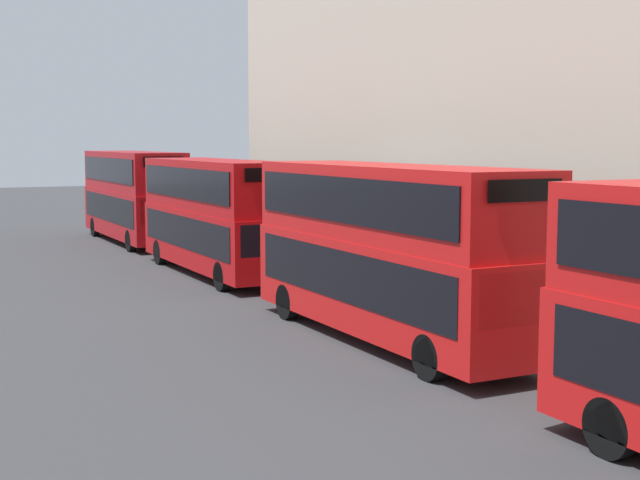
{
  "coord_description": "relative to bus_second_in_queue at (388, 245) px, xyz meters",
  "views": [
    {
      "loc": [
        -9.77,
        -0.27,
        5.03
      ],
      "look_at": [
        0.48,
        20.25,
        2.46
      ],
      "focal_mm": 50.0,
      "sensor_mm": 36.0,
      "label": 1
    }
  ],
  "objects": [
    {
      "name": "bus_second_in_queue",
      "position": [
        0.0,
        0.0,
        0.0
      ],
      "size": [
        2.59,
        10.43,
        4.43
      ],
      "color": "red",
      "rests_on": "ground"
    },
    {
      "name": "bus_trailing",
      "position": [
        0.0,
        24.46,
        0.03
      ],
      "size": [
        2.59,
        10.53,
        4.48
      ],
      "color": "#A80F14",
      "rests_on": "ground"
    },
    {
      "name": "bus_third_in_queue",
      "position": [
        0.0,
        12.54,
        -0.06
      ],
      "size": [
        2.59,
        10.47,
        4.31
      ],
      "color": "#B20C0F",
      "rests_on": "ground"
    }
  ]
}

